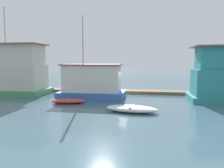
# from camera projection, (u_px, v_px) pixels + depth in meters

# --- Properties ---
(ground_plane) EXTENTS (200.00, 200.00, 0.00)m
(ground_plane) POSITION_uv_depth(u_px,v_px,m) (114.00, 97.00, 20.97)
(ground_plane) COLOR #426070
(dock_walkway) EXTENTS (33.80, 1.70, 0.30)m
(dock_walkway) POSITION_uv_depth(u_px,v_px,m) (118.00, 91.00, 24.15)
(dock_walkway) COLOR brown
(dock_walkway) RESTS_ON ground_plane
(houseboat_green) EXTENTS (6.49, 3.94, 9.07)m
(houseboat_green) POSITION_uv_depth(u_px,v_px,m) (16.00, 71.00, 22.86)
(houseboat_green) COLOR #4C9360
(houseboat_green) RESTS_ON ground_plane
(houseboat_blue) EXTENTS (6.10, 3.38, 7.66)m
(houseboat_blue) POSITION_uv_depth(u_px,v_px,m) (92.00, 82.00, 20.55)
(houseboat_blue) COLOR #3866B7
(houseboat_blue) RESTS_ON ground_plane
(houseboat_teal) EXTENTS (5.56, 3.68, 4.77)m
(houseboat_teal) POSITION_uv_depth(u_px,v_px,m) (223.00, 76.00, 18.80)
(houseboat_teal) COLOR teal
(houseboat_teal) RESTS_ON ground_plane
(dinghy_red) EXTENTS (2.92, 1.50, 0.37)m
(dinghy_red) POSITION_uv_depth(u_px,v_px,m) (69.00, 101.00, 17.98)
(dinghy_red) COLOR red
(dinghy_red) RESTS_ON ground_plane
(dinghy_white) EXTENTS (3.79, 1.98, 0.45)m
(dinghy_white) POSITION_uv_depth(u_px,v_px,m) (132.00, 109.00, 14.91)
(dinghy_white) COLOR white
(dinghy_white) RESTS_ON ground_plane
(mooring_post_far_left) EXTENTS (0.32, 0.32, 1.71)m
(mooring_post_far_left) POSITION_uv_depth(u_px,v_px,m) (14.00, 84.00, 24.91)
(mooring_post_far_left) COLOR #846B4C
(mooring_post_far_left) RESTS_ON ground_plane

